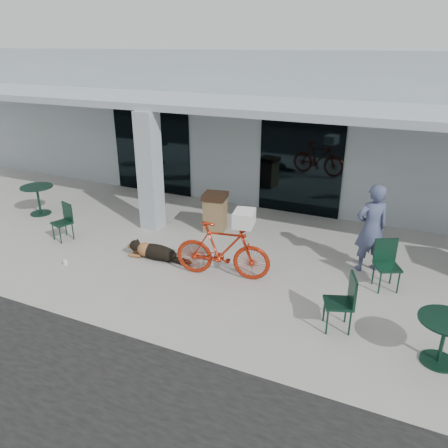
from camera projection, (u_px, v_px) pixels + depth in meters
The scene contains 17 objects.
ground at pixel (154, 275), 9.47m from camera, with size 80.00×80.00×0.00m, color #A8A59E.
building at pixel (279, 115), 15.76m from camera, with size 22.00×7.00×4.50m, color #ABB7C1.
storefront_glass_left at pixel (152, 152), 14.37m from camera, with size 2.80×0.06×2.70m, color black.
storefront_glass_right at pixel (300, 169), 12.45m from camera, with size 2.40×0.06×2.70m, color black.
column at pixel (150, 172), 11.38m from camera, with size 0.50×0.50×3.12m, color #ABB7C1.
overhang at pixel (223, 104), 11.27m from camera, with size 22.00×2.80×0.18m, color #ABB7C1.
bicycle at pixel (223, 250), 9.21m from camera, with size 0.58×2.05×1.23m, color #AD260E.
laundry_basket at pixel (244, 218), 8.81m from camera, with size 0.53×0.40×0.32m, color white.
dog at pixel (157, 251), 10.12m from camera, with size 1.22×0.41×0.41m, color black, non-canonical shape.
cup_near_dog at pixel (65, 262), 9.92m from camera, with size 0.09×0.09×0.11m, color white.
cafe_table_near at pixel (39, 200), 12.73m from camera, with size 0.90×0.90×0.85m, color #123526, non-canonical shape.
cafe_chair_near at pixel (62, 222), 11.02m from camera, with size 0.43×0.47×0.95m, color #123526, non-canonical shape.
cafe_table_far at pixel (443, 341), 6.75m from camera, with size 0.85×0.85×0.80m, color #123526, non-canonical shape.
cafe_chair_far_a at pixel (387, 266), 8.77m from camera, with size 0.46×0.51×1.03m, color #123526, non-canonical shape.
cafe_chair_far_b at pixel (338, 303), 7.52m from camera, with size 0.47×0.52×1.05m, color #123526, non-canonical shape.
person at pixel (371, 228), 9.36m from camera, with size 0.72×0.47×1.98m, color #444E72.
trash_receptacle at pixel (215, 212), 11.57m from camera, with size 0.61×0.61×1.04m, color olive, non-canonical shape.
Camera 1 is at (4.84, -6.94, 4.66)m, focal length 35.00 mm.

